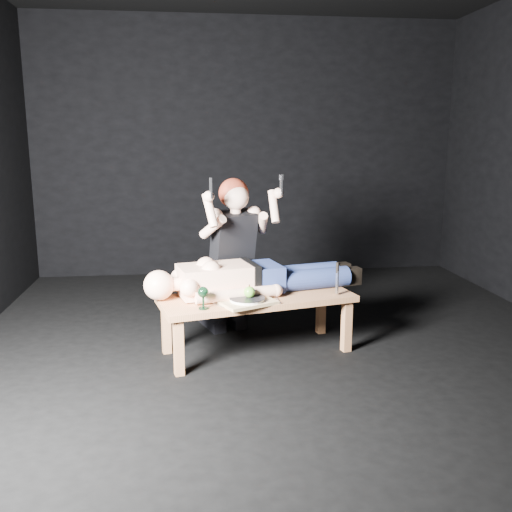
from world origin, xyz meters
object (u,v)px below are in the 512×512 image
object	(u,v)px
lying_man	(257,273)
goblet	(203,298)
serving_tray	(247,302)
carving_knife	(337,279)
kneeling_woman	(229,254)
table	(257,324)

from	to	relation	value
lying_man	goblet	xyz separation A→B (m)	(-0.43, -0.42, -0.06)
lying_man	serving_tray	distance (m)	0.37
carving_knife	kneeling_woman	bearing A→B (deg)	132.73
lying_man	table	bearing A→B (deg)	-109.97
goblet	carving_knife	distance (m)	1.05
table	goblet	xyz separation A→B (m)	(-0.41, -0.28, 0.31)
lying_man	serving_tray	size ratio (longest dim) A/B	4.16
table	kneeling_woman	world-z (taller)	kneeling_woman
kneeling_woman	carving_knife	bearing A→B (deg)	-53.34
carving_knife	serving_tray	bearing A→B (deg)	178.91
lying_man	goblet	distance (m)	0.61
carving_knife	lying_man	bearing A→B (deg)	149.93
carving_knife	table	bearing A→B (deg)	163.06
table	kneeling_woman	size ratio (longest dim) A/B	1.08
goblet	carving_knife	size ratio (longest dim) A/B	0.64
goblet	serving_tray	bearing A→B (deg)	15.67
goblet	kneeling_woman	bearing A→B (deg)	72.54
lying_man	carving_knife	distance (m)	0.62
serving_tray	kneeling_woman	bearing A→B (deg)	96.40
lying_man	goblet	size ratio (longest dim) A/B	9.81
table	kneeling_woman	xyz separation A→B (m)	(-0.17, 0.49, 0.45)
carving_knife	goblet	bearing A→B (deg)	-179.98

